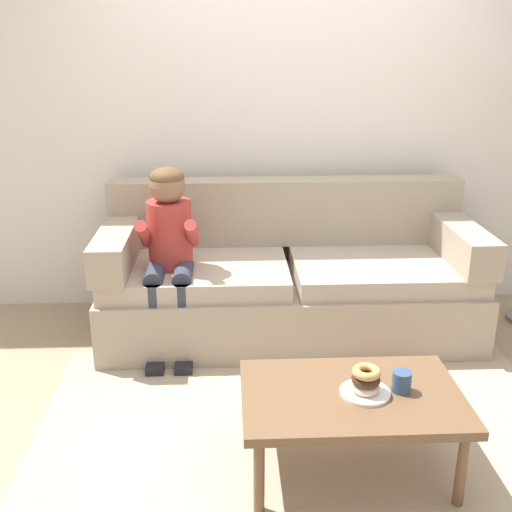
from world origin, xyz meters
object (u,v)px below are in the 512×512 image
at_px(person_child, 169,243).
at_px(toy_controller, 388,380).
at_px(coffee_table, 351,401).
at_px(mug, 402,382).
at_px(couch, 289,281).
at_px(donut, 365,387).

height_order(person_child, toy_controller, person_child).
xyz_separation_m(coffee_table, mug, (0.21, 0.00, 0.09)).
bearing_deg(person_child, coffee_table, -54.48).
xyz_separation_m(couch, mug, (0.33, -1.39, 0.10)).
bearing_deg(mug, coffee_table, -179.27).
xyz_separation_m(couch, toy_controller, (0.49, -0.70, -0.31)).
relative_size(person_child, mug, 12.24).
bearing_deg(donut, person_child, 126.84).
height_order(couch, coffee_table, couch).
xyz_separation_m(coffee_table, toy_controller, (0.36, 0.70, -0.32)).
distance_m(couch, coffee_table, 1.40).
distance_m(mug, toy_controller, 0.82).
distance_m(couch, mug, 1.43).
distance_m(couch, donut, 1.42).
height_order(coffee_table, mug, mug).
bearing_deg(coffee_table, mug, 0.73).
relative_size(couch, donut, 19.08).
relative_size(couch, person_child, 2.08).
xyz_separation_m(donut, mug, (0.16, 0.02, 0.01)).
distance_m(coffee_table, mug, 0.22).
height_order(person_child, mug, person_child).
distance_m(couch, person_child, 0.82).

